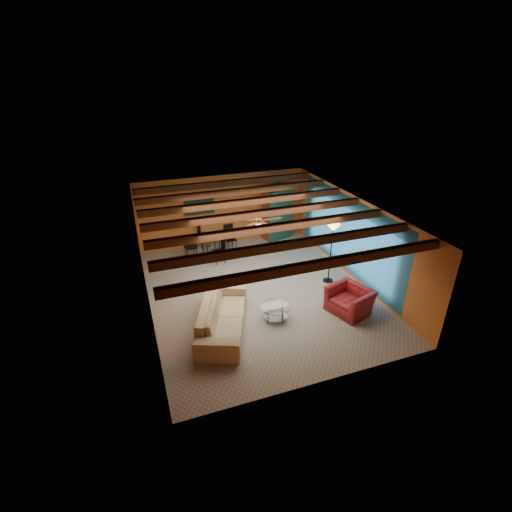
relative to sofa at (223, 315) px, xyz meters
name	(u,v)px	position (x,y,z in m)	size (l,w,h in m)	color
room	(257,220)	(1.51, 1.50, 1.95)	(6.52, 8.01, 2.71)	gray
sofa	(223,315)	(0.00, 0.00, 0.00)	(2.81, 1.10, 0.82)	tan
armchair	(350,300)	(3.59, -0.45, -0.04)	(1.14, 0.99, 0.74)	maroon
coffee_table	(275,312)	(1.47, -0.09, -0.20)	(0.80, 0.80, 0.41)	white
dining_table	(211,242)	(0.78, 4.50, 0.09)	(1.93, 1.93, 1.00)	silver
armoire	(278,214)	(3.71, 5.09, 0.59)	(1.14, 0.56, 2.00)	maroon
floor_lamp	(331,253)	(3.89, 1.24, 0.59)	(0.41, 0.41, 2.00)	black
ceiling_fan	(258,221)	(1.51, 1.39, 1.95)	(1.50, 1.50, 0.44)	#472614
painting	(199,205)	(0.61, 5.35, 1.24)	(1.05, 0.03, 0.65)	black
potted_plant	(279,183)	(3.71, 5.09, 1.85)	(0.47, 0.41, 0.53)	#26661E
vase	(210,227)	(0.78, 4.50, 0.68)	(0.17, 0.17, 0.18)	orange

